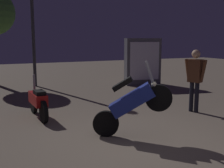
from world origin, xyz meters
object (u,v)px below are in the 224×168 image
(person_bystander_far, at_px, (195,75))
(kiosk_billboard, at_px, (143,62))
(streetlamp_near, at_px, (32,13))
(motorcycle_blue_foreground, at_px, (132,103))
(motorcycle_red_parked_right, at_px, (38,101))

(person_bystander_far, xyz_separation_m, kiosk_billboard, (1.16, 4.82, -0.02))
(person_bystander_far, distance_m, streetlamp_near, 7.58)
(streetlamp_near, bearing_deg, person_bystander_far, -62.45)
(motorcycle_blue_foreground, bearing_deg, kiosk_billboard, 87.25)
(streetlamp_near, bearing_deg, kiosk_billboard, -19.91)
(motorcycle_blue_foreground, xyz_separation_m, kiosk_billboard, (3.79, 5.93, 0.31))
(person_bystander_far, bearing_deg, kiosk_billboard, 53.66)
(motorcycle_red_parked_right, xyz_separation_m, kiosk_billboard, (5.32, 3.58, 0.61))
(motorcycle_blue_foreground, relative_size, kiosk_billboard, 0.78)
(kiosk_billboard, bearing_deg, person_bystander_far, 88.06)
(person_bystander_far, bearing_deg, streetlamp_near, 94.76)
(motorcycle_blue_foreground, relative_size, streetlamp_near, 0.33)
(motorcycle_blue_foreground, xyz_separation_m, motorcycle_red_parked_right, (-1.52, 2.35, -0.31))
(person_bystander_far, relative_size, kiosk_billboard, 0.84)
(kiosk_billboard, bearing_deg, motorcycle_blue_foreground, 68.99)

